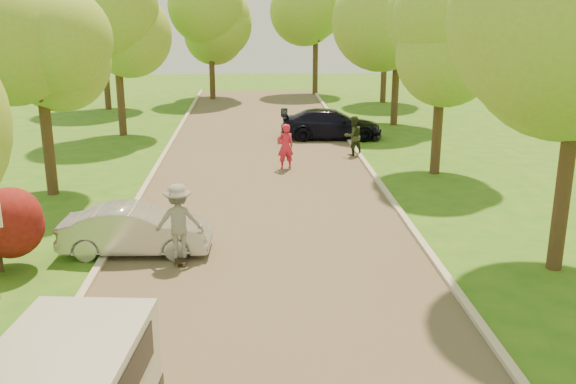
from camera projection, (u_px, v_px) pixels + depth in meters
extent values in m
cube|color=#4C4438|center=(266.00, 231.00, 17.83)|extent=(8.00, 60.00, 0.01)
cube|color=#B2AD9E|center=(119.00, 231.00, 17.61)|extent=(0.18, 60.00, 0.12)
cube|color=#B2AD9E|center=(410.00, 226.00, 18.02)|extent=(0.18, 60.00, 0.12)
cylinder|color=#382619|center=(0.00, 258.00, 15.01)|extent=(0.12, 0.12, 0.70)
cylinder|color=#382619|center=(48.00, 148.00, 20.86)|extent=(0.36, 0.36, 3.15)
sphere|color=olive|center=(39.00, 59.00, 20.06)|extent=(4.20, 4.20, 4.20)
sphere|color=olive|center=(57.00, 38.00, 19.92)|extent=(3.15, 3.15, 3.15)
cylinder|color=#382619|center=(121.00, 95.00, 30.37)|extent=(0.36, 0.36, 3.83)
sphere|color=olive|center=(115.00, 22.00, 29.43)|extent=(4.80, 4.80, 4.80)
sphere|color=olive|center=(130.00, 6.00, 29.26)|extent=(3.60, 3.60, 3.60)
cylinder|color=#382619|center=(563.00, 191.00, 14.77)|extent=(0.36, 0.36, 3.83)
cylinder|color=#382619|center=(437.00, 129.00, 23.44)|extent=(0.36, 0.36, 3.38)
sphere|color=olive|center=(443.00, 44.00, 22.59)|extent=(4.40, 4.40, 4.40)
sphere|color=olive|center=(463.00, 25.00, 22.44)|extent=(3.30, 3.30, 3.30)
cylinder|color=#382619|center=(395.00, 86.00, 32.95)|extent=(0.36, 0.36, 4.05)
sphere|color=olive|center=(399.00, 14.00, 31.94)|extent=(5.20, 5.20, 5.20)
cylinder|color=#382619|center=(106.00, 79.00, 37.94)|extent=(0.36, 0.36, 3.60)
sphere|color=olive|center=(102.00, 22.00, 37.01)|extent=(5.00, 5.00, 5.00)
sphere|color=olive|center=(114.00, 8.00, 36.84)|extent=(3.75, 3.75, 3.75)
cylinder|color=#382619|center=(384.00, 72.00, 40.70)|extent=(0.36, 0.36, 3.83)
sphere|color=olive|center=(386.00, 17.00, 39.74)|extent=(5.00, 5.00, 5.00)
sphere|color=olive|center=(399.00, 4.00, 39.57)|extent=(3.75, 3.75, 3.75)
cylinder|color=#382619|center=(212.00, 73.00, 42.12)|extent=(0.36, 0.36, 3.38)
sphere|color=olive|center=(210.00, 24.00, 41.24)|extent=(4.80, 4.80, 4.80)
sphere|color=olive|center=(221.00, 13.00, 41.07)|extent=(3.60, 3.60, 3.60)
cylinder|color=#382619|center=(315.00, 68.00, 44.36)|extent=(0.36, 0.36, 3.60)
sphere|color=olive|center=(316.00, 19.00, 43.43)|extent=(5.00, 5.00, 5.00)
sphere|color=olive|center=(327.00, 7.00, 43.26)|extent=(3.75, 3.75, 3.75)
imported|color=#B2B2B7|center=(136.00, 230.00, 16.08)|extent=(3.77, 1.41, 1.23)
imported|color=black|center=(331.00, 124.00, 29.91)|extent=(4.80, 2.15, 1.37)
cube|color=black|center=(180.00, 257.00, 15.70)|extent=(0.36, 0.97, 0.02)
cylinder|color=#BFCC4C|center=(184.00, 254.00, 16.05)|extent=(0.04, 0.08, 0.07)
cylinder|color=#BFCC4C|center=(177.00, 254.00, 16.03)|extent=(0.04, 0.08, 0.07)
cylinder|color=#BFCC4C|center=(184.00, 264.00, 15.41)|extent=(0.04, 0.08, 0.07)
cylinder|color=#BFCC4C|center=(177.00, 265.00, 15.39)|extent=(0.04, 0.08, 0.07)
imported|color=gray|center=(179.00, 221.00, 15.44)|extent=(1.25, 0.80, 1.84)
imported|color=red|center=(285.00, 147.00, 24.30)|extent=(0.72, 0.57, 1.74)
imported|color=#272F1C|center=(353.00, 136.00, 26.53)|extent=(0.98, 0.88, 1.65)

